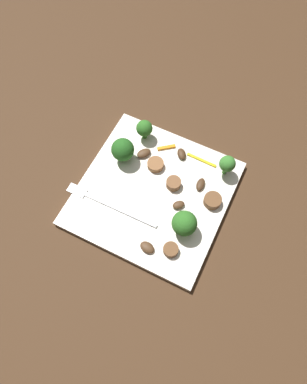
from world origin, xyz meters
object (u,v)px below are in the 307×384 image
object	(u,v)px
broccoli_floret_2	(227,164)
mushroom_1	(147,247)
mushroom_0	(144,153)
sausage_slice_0	(155,165)
pepper_strip_2	(202,160)
pepper_strip_0	(166,147)
sausage_slice_1	(212,201)
sausage_slice_3	(174,183)
broccoli_floret_1	(184,223)
sausage_slice_2	(171,250)
broccoli_floret_0	(123,150)
mushroom_2	(201,184)
mushroom_3	(182,154)
fork	(105,203)
broccoli_floret_3	(144,129)
mushroom_4	(179,205)
plate	(153,194)

from	to	relation	value
broccoli_floret_2	mushroom_1	distance (m)	0.21
broccoli_floret_2	mushroom_0	size ratio (longest dim) A/B	1.70
sausage_slice_0	pepper_strip_2	bearing A→B (deg)	-145.85
pepper_strip_0	sausage_slice_1	bearing A→B (deg)	151.29
sausage_slice_1	sausage_slice_3	world-z (taller)	same
broccoli_floret_1	mushroom_0	distance (m)	0.17
sausage_slice_1	sausage_slice_2	size ratio (longest dim) A/B	1.22
broccoli_floret_0	mushroom_0	xyz separation A→B (m)	(-0.03, -0.02, -0.03)
sausage_slice_1	pepper_strip_0	world-z (taller)	sausage_slice_1
mushroom_2	mushroom_3	xyz separation A→B (m)	(0.06, -0.04, 0.00)
sausage_slice_1	pepper_strip_0	bearing A→B (deg)	-28.71
sausage_slice_3	sausage_slice_0	bearing A→B (deg)	-24.61
fork	broccoli_floret_0	xyz separation A→B (m)	(0.01, -0.10, 0.03)
broccoli_floret_0	sausage_slice_2	xyz separation A→B (m)	(-0.16, 0.13, -0.02)
sausage_slice_0	sausage_slice_1	xyz separation A→B (m)	(-0.12, 0.02, 0.00)
broccoli_floret_2	broccoli_floret_3	size ratio (longest dim) A/B	1.07
broccoli_floret_3	mushroom_4	distance (m)	0.16
mushroom_0	mushroom_2	size ratio (longest dim) A/B	1.05
sausage_slice_1	mushroom_1	size ratio (longest dim) A/B	1.20
mushroom_0	mushroom_3	xyz separation A→B (m)	(-0.07, -0.03, -0.00)
fork	broccoli_floret_3	size ratio (longest dim) A/B	4.01
fork	mushroom_2	bearing A→B (deg)	-142.64
broccoli_floret_1	mushroom_4	size ratio (longest dim) A/B	2.38
fork	mushroom_1	distance (m)	0.11
mushroom_1	pepper_strip_2	world-z (taller)	mushroom_1
fork	sausage_slice_0	bearing A→B (deg)	-114.25
broccoli_floret_2	mushroom_1	world-z (taller)	broccoli_floret_2
broccoli_floret_2	sausage_slice_3	world-z (taller)	broccoli_floret_2
sausage_slice_1	pepper_strip_0	xyz separation A→B (m)	(0.12, -0.07, -0.01)
broccoli_floret_0	mushroom_1	size ratio (longest dim) A/B	2.00
fork	mushroom_0	size ratio (longest dim) A/B	6.33
sausage_slice_3	mushroom_4	xyz separation A→B (m)	(-0.03, 0.03, -0.00)
broccoli_floret_3	mushroom_4	world-z (taller)	broccoli_floret_3
mushroom_0	sausage_slice_0	bearing A→B (deg)	157.85
mushroom_3	pepper_strip_0	world-z (taller)	mushroom_3
mushroom_0	mushroom_4	size ratio (longest dim) A/B	1.28
fork	mushroom_3	distance (m)	0.17
sausage_slice_3	broccoli_floret_3	bearing A→B (deg)	-36.87
mushroom_1	broccoli_floret_0	bearing A→B (deg)	-49.25
broccoli_floret_3	pepper_strip_2	size ratio (longest dim) A/B	0.75
broccoli_floret_2	mushroom_0	distance (m)	0.16
sausage_slice_1	pepper_strip_2	distance (m)	0.09
pepper_strip_0	mushroom_4	bearing A→B (deg)	125.43
mushroom_1	sausage_slice_3	bearing A→B (deg)	-85.39
mushroom_0	pepper_strip_0	xyz separation A→B (m)	(-0.03, -0.03, -0.00)
sausage_slice_0	sausage_slice_3	bearing A→B (deg)	155.39
plate	mushroom_4	distance (m)	0.05
broccoli_floret_3	mushroom_1	bearing A→B (deg)	117.91
pepper_strip_2	broccoli_floret_1	bearing A→B (deg)	100.08
sausage_slice_1	mushroom_3	size ratio (longest dim) A/B	1.26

